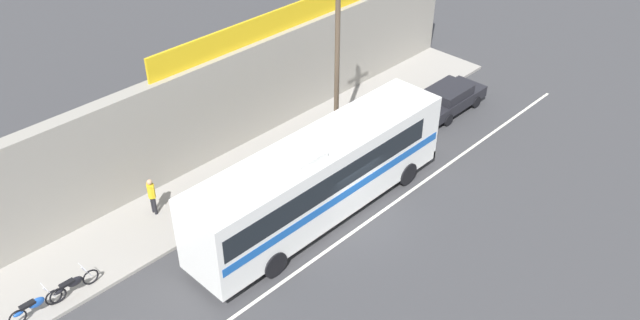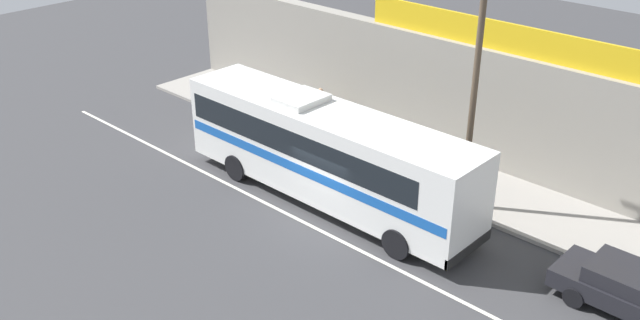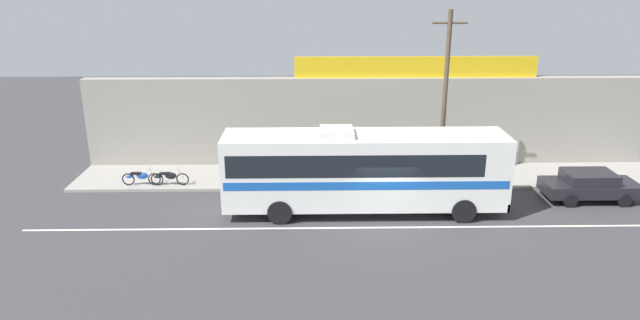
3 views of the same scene
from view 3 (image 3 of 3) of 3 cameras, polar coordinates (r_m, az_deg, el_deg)
name	(u,v)px [view 3 (image 3 of 3)]	position (r m, az deg, el deg)	size (l,w,h in m)	color
ground_plane	(384,220)	(24.70, 6.41, -5.94)	(70.00, 70.00, 0.00)	#3A3A3D
sidewalk_slab	(371,176)	(29.45, 5.16, -1.64)	(30.00, 3.60, 0.14)	gray
storefront_facade	(368,122)	(30.80, 4.87, 3.82)	(30.00, 0.70, 4.80)	gray
storefront_billboard	(416,67)	(30.54, 9.60, 9.16)	(12.72, 0.12, 1.10)	gold
road_center_stripe	(386,227)	(23.98, 6.65, -6.72)	(30.00, 0.14, 0.01)	silver
intercity_bus	(362,168)	(24.63, 4.27, -0.77)	(12.13, 2.61, 3.78)	white
parked_car	(590,185)	(29.11, 25.36, -2.27)	(4.26, 1.88, 1.37)	black
utility_pole	(445,98)	(27.41, 12.36, 6.05)	(1.60, 0.22, 8.37)	brown
motorcycle_orange	(169,177)	(28.76, -14.87, -1.66)	(1.86, 0.56, 0.94)	black
motorcycle_red	(141,177)	(29.16, -17.52, -1.63)	(1.89, 0.56, 0.94)	black
pedestrian_near_shop	(263,155)	(29.49, -5.71, 0.52)	(0.30, 0.48, 1.67)	black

